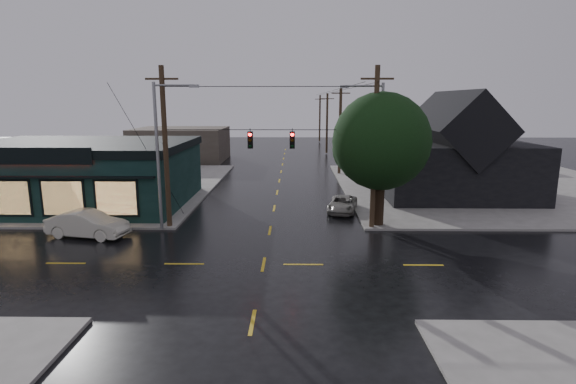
{
  "coord_description": "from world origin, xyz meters",
  "views": [
    {
      "loc": [
        1.54,
        -21.3,
        8.05
      ],
      "look_at": [
        1.17,
        4.35,
        2.83
      ],
      "focal_mm": 28.0,
      "sensor_mm": 36.0,
      "label": 1
    }
  ],
  "objects_px": {
    "corner_tree": "(381,142)",
    "sedan_cream": "(88,224)",
    "utility_pole_ne": "(371,229)",
    "utility_pole_nw": "(170,228)",
    "suv_silver": "(343,204)"
  },
  "relations": [
    {
      "from": "utility_pole_ne",
      "to": "sedan_cream",
      "type": "relative_size",
      "value": 2.09
    },
    {
      "from": "utility_pole_nw",
      "to": "suv_silver",
      "type": "height_order",
      "value": "utility_pole_nw"
    },
    {
      "from": "utility_pole_ne",
      "to": "sedan_cream",
      "type": "xyz_separation_m",
      "value": [
        -17.35,
        -2.04,
        0.8
      ]
    },
    {
      "from": "utility_pole_nw",
      "to": "sedan_cream",
      "type": "distance_m",
      "value": 4.87
    },
    {
      "from": "corner_tree",
      "to": "utility_pole_nw",
      "type": "height_order",
      "value": "corner_tree"
    },
    {
      "from": "corner_tree",
      "to": "utility_pole_nw",
      "type": "relative_size",
      "value": 0.84
    },
    {
      "from": "corner_tree",
      "to": "sedan_cream",
      "type": "bearing_deg",
      "value": -171.73
    },
    {
      "from": "utility_pole_nw",
      "to": "suv_silver",
      "type": "relative_size",
      "value": 2.45
    },
    {
      "from": "utility_pole_nw",
      "to": "utility_pole_ne",
      "type": "bearing_deg",
      "value": 0.0
    },
    {
      "from": "utility_pole_ne",
      "to": "corner_tree",
      "type": "bearing_deg",
      "value": 48.13
    },
    {
      "from": "utility_pole_nw",
      "to": "suv_silver",
      "type": "bearing_deg",
      "value": 21.07
    },
    {
      "from": "utility_pole_ne",
      "to": "utility_pole_nw",
      "type": "bearing_deg",
      "value": 180.0
    },
    {
      "from": "sedan_cream",
      "to": "corner_tree",
      "type": "bearing_deg",
      "value": -70.04
    },
    {
      "from": "corner_tree",
      "to": "sedan_cream",
      "type": "relative_size",
      "value": 1.75
    },
    {
      "from": "utility_pole_ne",
      "to": "suv_silver",
      "type": "bearing_deg",
      "value": 107.44
    }
  ]
}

